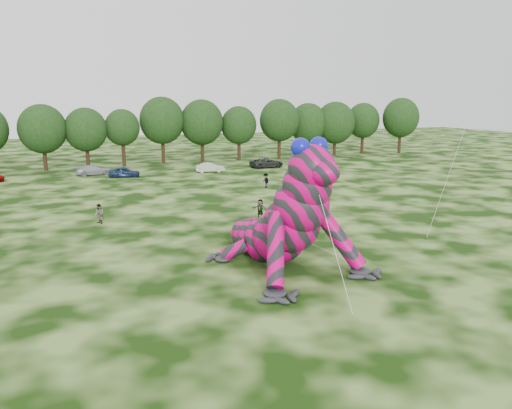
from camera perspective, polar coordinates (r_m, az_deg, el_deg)
The scene contains 21 objects.
ground at distance 24.91m, azimuth 0.47°, elevation -12.52°, with size 240.00×240.00×0.00m, color #16330A.
inflatable_gecko at distance 31.74m, azimuth 1.47°, elevation 0.77°, with size 13.93×16.54×8.27m, color #CB0064, non-canonical shape.
tree_7 at distance 77.94m, azimuth -23.15°, elevation 7.04°, with size 6.68×6.01×9.48m, color black, non-canonical shape.
tree_8 at distance 78.25m, azimuth -18.82°, elevation 7.19°, with size 6.14×5.53×8.94m, color black, non-canonical shape.
tree_9 at distance 79.09m, azimuth -14.98°, elevation 7.37°, with size 5.27×4.74×8.68m, color black, non-canonical shape.
tree_10 at distance 81.26m, azimuth -10.66°, elevation 8.34°, with size 7.09×6.38×10.50m, color black, non-canonical shape.
tree_11 at distance 82.41m, azimuth -6.20°, elevation 8.37°, with size 7.01×6.31×10.07m, color black, non-canonical shape.
tree_12 at distance 83.92m, azimuth -1.97°, elevation 8.13°, with size 5.99×5.39×8.97m, color black, non-canonical shape.
tree_13 at distance 86.02m, azimuth 2.68°, elevation 8.61°, with size 6.83×6.15×10.13m, color black, non-canonical shape.
tree_14 at distance 90.27m, azimuth 5.95°, elevation 8.49°, with size 6.82×6.14×9.40m, color black, non-canonical shape.
tree_15 at distance 91.89m, azimuth 9.02°, elevation 8.55°, with size 7.17×6.45×9.63m, color black, non-canonical shape.
tree_16 at distance 96.98m, azimuth 12.11°, elevation 8.54°, with size 6.26×5.63×9.37m, color black, non-canonical shape.
tree_17 at distance 98.58m, azimuth 16.18°, elevation 8.65°, with size 6.98×6.28×10.30m, color black, non-canonical shape.
car_3 at distance 71.48m, azimuth -18.10°, elevation 3.76°, with size 1.91×4.69×1.36m, color #A1A4A9.
car_4 at distance 68.36m, azimuth -14.83°, elevation 3.60°, with size 1.62×4.03×1.37m, color #17274B.
car_5 at distance 70.90m, azimuth -5.26°, elevation 4.24°, with size 1.41×4.05×1.34m, color beige.
car_6 at distance 75.29m, azimuth 1.25°, elevation 4.79°, with size 2.39×5.17×1.44m, color #262628.
car_7 at distance 78.99m, azimuth 5.83°, elevation 5.09°, with size 2.07×5.08×1.47m, color white.
spectator_1 at distance 43.72m, azimuth -17.47°, elevation -1.03°, with size 0.82×0.64×1.68m, color gray.
spectator_5 at distance 43.21m, azimuth 0.48°, elevation -0.55°, with size 1.64×0.52×1.77m, color gray.
spectator_2 at distance 58.30m, azimuth 1.13°, elevation 2.75°, with size 1.11×0.64×1.71m, color gray.
Camera 1 is at (-8.66, -20.91, 10.41)m, focal length 35.00 mm.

